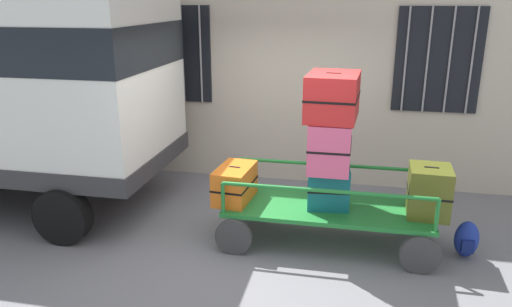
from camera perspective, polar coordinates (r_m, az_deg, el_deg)
ground_plane at (r=6.19m, az=0.38°, el=-9.81°), size 40.00×40.00×0.00m
building_wall at (r=7.71m, az=3.83°, el=15.01°), size 12.00×0.38×5.00m
luggage_cart at (r=5.97m, az=8.30°, el=-6.87°), size 2.51×1.07×0.49m
cart_railing at (r=5.81m, az=8.48°, el=-3.13°), size 2.38×0.93×0.39m
suitcase_left_bottom at (r=5.97m, az=-2.48°, el=-3.51°), size 0.45×0.71×0.43m
suitcase_midleft_bottom at (r=5.82m, az=8.44°, el=-3.92°), size 0.52×0.43×0.50m
suitcase_midleft_middle at (r=5.64m, az=8.68°, el=1.11°), size 0.47×0.76×0.57m
suitcase_midleft_top at (r=5.54m, az=8.96°, el=6.63°), size 0.60×0.81×0.52m
suitcase_center_bottom at (r=5.87m, az=19.55°, el=-4.18°), size 0.49×0.53×0.58m
backpack at (r=6.17m, az=23.38°, el=-9.20°), size 0.27×0.22×0.44m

